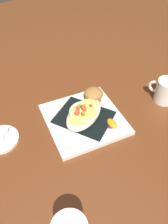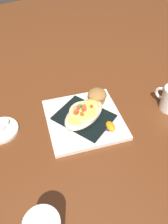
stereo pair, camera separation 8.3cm
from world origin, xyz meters
The scene contains 9 objects.
ground_plane centered at (0.00, 0.00, 0.00)m, with size 2.60×2.60×0.00m, color brown.
square_plate centered at (0.00, 0.00, 0.01)m, with size 0.27×0.27×0.02m, color white.
folded_napkin centered at (0.00, 0.00, 0.02)m, with size 0.15×0.19×0.01m, color black.
gratin_dish centered at (0.00, 0.00, 0.04)m, with size 0.21×0.17×0.05m.
muffin centered at (-0.09, -0.05, 0.04)m, with size 0.07×0.07×0.05m.
orange_garnish centered at (-0.05, 0.09, 0.02)m, with size 0.06×0.06×0.02m.
creamer_saucer centered at (0.28, -0.10, 0.01)m, with size 0.12×0.12×0.01m, color white.
spoon centered at (0.28, -0.10, 0.02)m, with size 0.09×0.06×0.01m.
creamer_cup_0 centered at (0.26, -0.12, 0.02)m, with size 0.02×0.02×0.02m, color white.
Camera 2 is at (0.29, 0.51, 0.63)m, focal length 36.90 mm.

